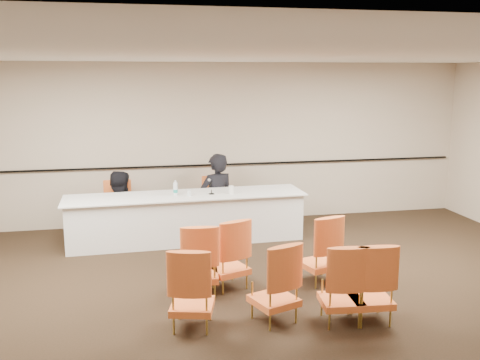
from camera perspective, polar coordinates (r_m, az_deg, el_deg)
The scene contains 21 objects.
floor at distance 6.66m, azimuth 2.11°, elevation -13.41°, with size 10.00×10.00×0.00m, color black.
ceiling at distance 6.06m, azimuth 2.32°, elevation 13.33°, with size 10.00×10.00×0.00m, color white.
wall_back at distance 10.07m, azimuth -3.20°, elevation 3.90°, with size 10.00×0.04×3.00m, color #BBAA93.
wall_rail at distance 10.09m, azimuth -3.14°, elevation 1.62°, with size 9.80×0.04×0.03m, color black.
panel_table at distance 9.07m, azimuth -5.75°, elevation -4.03°, with size 4.00×0.92×0.80m, color silver, non-canonical shape.
panelist_main at distance 9.71m, azimuth -2.49°, elevation -2.50°, with size 0.67×0.44×1.83m, color black.
panelist_main_chair at distance 9.71m, azimuth -2.49°, elevation -2.52°, with size 0.50×0.50×0.95m, color orange, non-canonical shape.
panelist_second at distance 9.59m, azimuth -12.80°, elevation -4.06°, with size 0.82×0.64×1.70m, color black.
panelist_second_chair at distance 9.55m, azimuth -12.85°, elevation -3.03°, with size 0.50×0.50×0.95m, color orange, non-canonical shape.
papers at distance 9.05m, azimuth -2.63°, elevation -1.40°, with size 0.30×0.22×0.00m, color silver.
microphone at distance 8.93m, azimuth -3.07°, elevation -0.76°, with size 0.09×0.18×0.25m, color black, non-canonical shape.
water_bottle at distance 8.93m, azimuth -6.90°, elevation -0.84°, with size 0.08×0.08×0.25m, color teal, non-canonical shape.
drinking_glass at distance 8.86m, azimuth -5.43°, elevation -1.39°, with size 0.06×0.06×0.10m, color white.
coffee_cup at distance 8.99m, azimuth -0.94°, elevation -1.05°, with size 0.09×0.09×0.13m, color white.
aud_chair_front_left at distance 6.87m, azimuth -4.34°, elevation -8.39°, with size 0.50×0.50×0.95m, color orange, non-canonical shape.
aud_chair_front_mid at distance 7.07m, azimuth -1.30°, elevation -7.78°, with size 0.50×0.50×0.95m, color orange, non-canonical shape.
aud_chair_front_right at distance 7.33m, azimuth 8.52°, elevation -7.22°, with size 0.50×0.50×0.95m, color orange, non-canonical shape.
aud_chair_back_left at distance 6.02m, azimuth -5.15°, elevation -11.30°, with size 0.50×0.50×0.95m, color orange, non-canonical shape.
aud_chair_back_mid at distance 6.15m, azimuth 3.67°, elevation -10.75°, with size 0.50×0.50×0.95m, color orange, non-canonical shape.
aud_chair_back_right at distance 6.33m, azimuth 13.75°, elevation -10.44°, with size 0.50×0.50×0.95m, color orange, non-canonical shape.
aud_chair_extra at distance 6.22m, azimuth 10.84°, elevation -10.69°, with size 0.50×0.50×0.95m, color orange, non-canonical shape.
Camera 1 is at (-1.44, -5.89, 2.77)m, focal length 40.00 mm.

